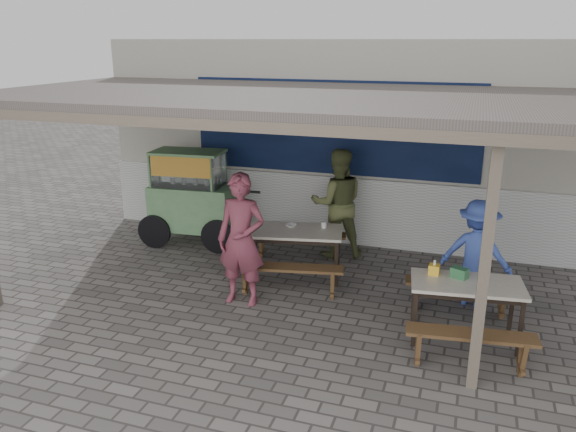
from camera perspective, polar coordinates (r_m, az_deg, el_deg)
The scene contains 17 objects.
ground at distance 7.57m, azimuth -0.04°, elevation -10.01°, with size 60.00×60.00×0.00m, color slate.
back_wall at distance 10.32m, azimuth 6.33°, elevation 7.50°, with size 9.00×1.28×3.50m.
warung_roof at distance 7.61m, azimuth 2.27°, elevation 11.60°, with size 9.00×4.21×2.81m.
table_left at distance 8.49m, azimuth 0.62°, elevation -1.90°, with size 1.57×1.04×0.75m.
bench_left_street at distance 7.96m, azimuth 0.06°, elevation -5.86°, with size 1.57×0.59×0.45m.
bench_left_wall at distance 9.27m, azimuth 1.09°, elevation -2.40°, with size 1.57×0.59×0.45m.
table_right at distance 7.04m, azimuth 17.71°, elevation -7.05°, with size 1.37×0.84×0.75m.
bench_right_street at distance 6.59m, azimuth 18.03°, elevation -12.11°, with size 1.42×0.45×0.45m.
bench_right_wall at distance 7.79m, azimuth 17.00°, elevation -7.25°, with size 1.42×0.45×0.45m.
vendor_cart at distance 9.97m, azimuth -9.76°, elevation 2.21°, with size 2.07×0.95×1.67m.
patron_street_side at distance 7.59m, azimuth -4.76°, elevation -2.43°, with size 0.67×0.44×1.83m, color brown.
patron_wall_side at distance 9.30m, azimuth 5.05°, elevation 1.30°, with size 0.89×0.69×1.82m, color #5D6539.
patron_right_table at distance 7.99m, azimuth 18.61°, elevation -3.62°, with size 0.96×0.55×1.49m, color #3F59BA.
tissue_box at distance 7.11m, azimuth 14.63°, elevation -5.29°, with size 0.13×0.13×0.13m, color yellow.
donation_box at distance 7.09m, azimuth 17.02°, elevation -5.55°, with size 0.19×0.13×0.13m, color #327043.
condiment_jar at distance 8.57m, azimuth 3.67°, elevation -0.90°, with size 0.08×0.08×0.09m, color silver.
condiment_bowl at distance 8.61m, azimuth 0.32°, elevation -0.95°, with size 0.17×0.17×0.04m, color silver.
Camera 1 is at (2.13, -6.36, 3.50)m, focal length 35.00 mm.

